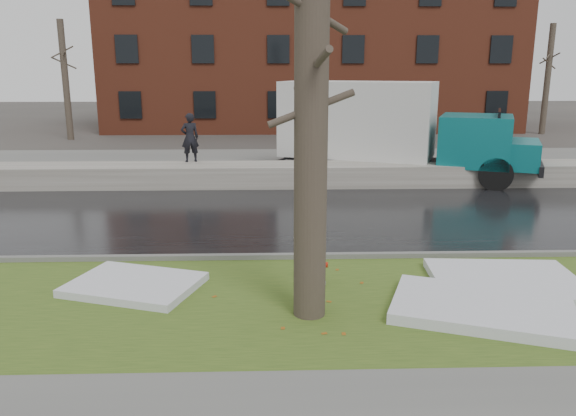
{
  "coord_description": "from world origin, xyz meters",
  "views": [
    {
      "loc": [
        -0.7,
        -10.1,
        3.89
      ],
      "look_at": [
        -0.34,
        1.51,
        1.0
      ],
      "focal_mm": 35.0,
      "sensor_mm": 36.0,
      "label": 1
    }
  ],
  "objects_px": {
    "tree": "(311,113)",
    "fire_hydrant": "(318,264)",
    "box_truck": "(387,128)",
    "worker": "(190,138)"
  },
  "relations": [
    {
      "from": "tree",
      "to": "worker",
      "type": "bearing_deg",
      "value": 107.03
    },
    {
      "from": "fire_hydrant",
      "to": "box_truck",
      "type": "relative_size",
      "value": 0.07
    },
    {
      "from": "fire_hydrant",
      "to": "tree",
      "type": "height_order",
      "value": "tree"
    },
    {
      "from": "tree",
      "to": "worker",
      "type": "height_order",
      "value": "tree"
    },
    {
      "from": "box_truck",
      "to": "fire_hydrant",
      "type": "bearing_deg",
      "value": -85.64
    },
    {
      "from": "fire_hydrant",
      "to": "tree",
      "type": "distance_m",
      "value": 3.09
    },
    {
      "from": "tree",
      "to": "fire_hydrant",
      "type": "bearing_deg",
      "value": 79.09
    },
    {
      "from": "box_truck",
      "to": "worker",
      "type": "height_order",
      "value": "box_truck"
    },
    {
      "from": "fire_hydrant",
      "to": "worker",
      "type": "height_order",
      "value": "worker"
    },
    {
      "from": "box_truck",
      "to": "worker",
      "type": "distance_m",
      "value": 7.03
    }
  ]
}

